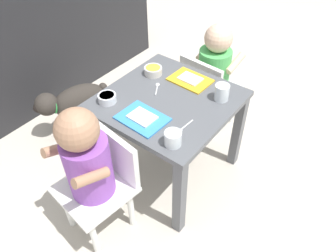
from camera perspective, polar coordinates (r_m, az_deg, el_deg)
ground_plane at (r=1.80m, az=0.00°, el=-7.35°), size 7.00×7.00×0.00m
kitchen_cabinet_back at (r=2.21m, az=-24.68°, el=15.93°), size 1.94×0.35×1.04m
dining_table at (r=1.52m, az=0.00°, el=2.32°), size 0.58×0.57×0.48m
seated_child_left at (r=1.29m, az=-13.60°, el=-6.17°), size 0.31×0.31×0.69m
seated_child_right at (r=1.84m, az=7.96°, el=10.09°), size 0.30×0.30×0.65m
dog at (r=1.98m, az=-16.17°, el=4.11°), size 0.42×0.26×0.31m
food_tray_left at (r=1.36m, az=-4.64°, el=1.45°), size 0.16×0.21×0.02m
food_tray_right at (r=1.59m, az=3.81°, el=8.15°), size 0.15×0.20×0.02m
water_cup_left at (r=1.47m, az=9.39°, el=5.67°), size 0.06×0.06×0.07m
water_cup_right at (r=1.24m, az=0.87°, el=-2.34°), size 0.07×0.07×0.06m
veggie_bowl_far at (r=1.62m, az=-2.62°, el=9.70°), size 0.09×0.09×0.04m
veggie_bowl_near at (r=1.47m, az=-10.62°, el=4.86°), size 0.08×0.08×0.04m
spoon_by_left_tray at (r=1.32m, az=2.74°, el=-0.26°), size 0.10×0.02×0.01m
spoon_by_right_tray at (r=1.53m, az=-1.94°, el=6.75°), size 0.09×0.06×0.01m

